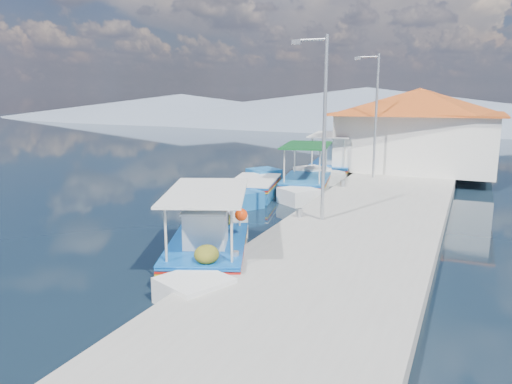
% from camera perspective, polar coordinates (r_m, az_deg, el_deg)
% --- Properties ---
extents(ground, '(160.00, 160.00, 0.00)m').
position_cam_1_polar(ground, '(17.08, -9.44, -4.75)').
color(ground, black).
rests_on(ground, ground).
extents(quay, '(5.00, 44.00, 0.50)m').
position_cam_1_polar(quay, '(20.42, 14.26, -1.53)').
color(quay, '#9E9B93').
rests_on(quay, ground).
extents(bollards, '(0.20, 17.20, 0.30)m').
position_cam_1_polar(bollards, '(20.06, 8.04, -0.34)').
color(bollards, '#A5A8AD').
rests_on(bollards, quay).
extents(main_caique, '(3.81, 6.59, 2.35)m').
position_cam_1_polar(main_caique, '(13.88, -5.36, -6.55)').
color(main_caique, white).
rests_on(main_caique, ground).
extents(caique_green_canopy, '(2.83, 6.69, 2.54)m').
position_cam_1_polar(caique_green_canopy, '(23.66, 5.87, 0.87)').
color(caique_green_canopy, white).
rests_on(caique_green_canopy, ground).
extents(caique_blue_hull, '(2.83, 6.41, 1.17)m').
position_cam_1_polar(caique_blue_hull, '(22.76, -0.07, 0.34)').
color(caique_blue_hull, '#1B63A7').
rests_on(caique_blue_hull, ground).
extents(caique_far, '(2.80, 7.45, 2.63)m').
position_cam_1_polar(caique_far, '(28.54, 8.78, 2.86)').
color(caique_far, white).
rests_on(caique_far, ground).
extents(harbor_building, '(10.49, 10.49, 4.40)m').
position_cam_1_polar(harbor_building, '(28.87, 18.18, 7.10)').
color(harbor_building, silver).
rests_on(harbor_building, quay).
extents(lamp_post_near, '(1.21, 0.14, 6.00)m').
position_cam_1_polar(lamp_post_near, '(16.33, 7.61, 8.30)').
color(lamp_post_near, '#A5A8AD').
rests_on(lamp_post_near, quay).
extents(lamp_post_far, '(1.21, 0.14, 6.00)m').
position_cam_1_polar(lamp_post_far, '(25.09, 13.49, 9.22)').
color(lamp_post_far, '#A5A8AD').
rests_on(lamp_post_far, quay).
extents(mountain_ridge, '(171.40, 96.00, 5.50)m').
position_cam_1_polar(mountain_ridge, '(69.75, 21.98, 8.56)').
color(mountain_ridge, slate).
rests_on(mountain_ridge, ground).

